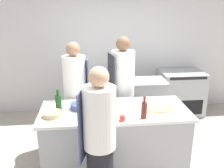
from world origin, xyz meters
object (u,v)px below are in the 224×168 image
at_px(chef_at_stove, 76,96).
at_px(chef_at_pass_far, 122,91).
at_px(oven_range, 180,92).
at_px(bottle_wine, 58,102).
at_px(chef_at_prep_near, 99,141).
at_px(bottle_olive_oil, 100,98).
at_px(bowl_prep_small, 52,114).
at_px(bottle_vinegar, 144,110).
at_px(bowl_mixing_large, 80,106).
at_px(bowl_ceramic_blue, 88,114).
at_px(cup, 122,118).

relative_size(chef_at_stove, chef_at_pass_far, 0.97).
xyz_separation_m(oven_range, bottle_wine, (-2.36, -1.68, 0.56)).
relative_size(chef_at_prep_near, chef_at_stove, 0.98).
bearing_deg(bottle_olive_oil, bowl_prep_small, -149.26).
bearing_deg(chef_at_prep_near, bottle_vinegar, -39.23).
distance_m(bowl_mixing_large, bowl_prep_small, 0.40).
bearing_deg(bottle_wine, bowl_ceramic_blue, -30.74).
height_order(bottle_olive_oil, bowl_mixing_large, bottle_olive_oil).
bearing_deg(bottle_wine, chef_at_pass_far, 36.59).
xyz_separation_m(oven_range, bowl_mixing_large, (-2.08, -1.65, 0.48)).
xyz_separation_m(chef_at_pass_far, bottle_wine, (-0.96, -0.71, 0.12)).
bearing_deg(chef_at_stove, chef_at_pass_far, 84.77).
xyz_separation_m(bottle_olive_oil, bowl_prep_small, (-0.63, -0.37, -0.06)).
bearing_deg(bowl_mixing_large, cup, -38.99).
xyz_separation_m(oven_range, cup, (-1.55, -2.08, 0.48)).
distance_m(oven_range, bowl_ceramic_blue, 2.78).
relative_size(bottle_vinegar, bowl_prep_small, 1.20).
xyz_separation_m(bottle_wine, cup, (0.80, -0.40, -0.08)).
xyz_separation_m(bottle_vinegar, bowl_mixing_large, (-0.81, 0.37, -0.08)).
height_order(bowl_prep_small, bowl_ceramic_blue, bowl_prep_small).
bearing_deg(oven_range, cup, -126.75).
height_order(bottle_vinegar, bowl_prep_small, bottle_vinegar).
height_order(chef_at_stove, chef_at_pass_far, chef_at_pass_far).
xyz_separation_m(bottle_vinegar, cup, (-0.28, -0.05, -0.08)).
distance_m(oven_range, cup, 2.64).
height_order(chef_at_stove, bottle_olive_oil, chef_at_stove).
xyz_separation_m(bowl_mixing_large, bowl_prep_small, (-0.34, -0.21, -0.01)).
distance_m(chef_at_prep_near, bowl_ceramic_blue, 0.54).
relative_size(bottle_vinegar, bowl_mixing_large, 1.14).
xyz_separation_m(bowl_ceramic_blue, cup, (0.42, -0.17, 0.01)).
bearing_deg(chef_at_pass_far, bowl_ceramic_blue, 138.54).
xyz_separation_m(bowl_mixing_large, cup, (0.53, -0.43, -0.00)).
relative_size(oven_range, bottle_olive_oil, 4.13).
bearing_deg(bowl_mixing_large, bottle_vinegar, -24.78).
height_order(bottle_olive_oil, bottle_vinegar, bottle_vinegar).
height_order(chef_at_prep_near, bowl_ceramic_blue, chef_at_prep_near).
relative_size(oven_range, bowl_ceramic_blue, 4.77).
xyz_separation_m(chef_at_pass_far, bowl_prep_small, (-1.02, -0.89, 0.04)).
height_order(bottle_wine, bowl_prep_small, bottle_wine).
xyz_separation_m(chef_at_stove, cup, (0.61, -1.02, 0.07)).
xyz_separation_m(bowl_mixing_large, bowl_ceramic_blue, (0.11, -0.26, -0.01)).
height_order(bottle_vinegar, cup, bottle_vinegar).
xyz_separation_m(bowl_prep_small, bowl_ceramic_blue, (0.45, -0.05, -0.00)).
distance_m(oven_range, chef_at_pass_far, 1.75).
distance_m(oven_range, chef_at_stove, 2.44).
height_order(chef_at_stove, bowl_prep_small, chef_at_stove).
xyz_separation_m(bottle_olive_oil, bottle_vinegar, (0.52, -0.54, 0.03)).
xyz_separation_m(chef_at_prep_near, bottle_wine, (-0.51, 0.75, 0.17)).
relative_size(oven_range, bottle_wine, 3.06).
height_order(oven_range, bowl_ceramic_blue, bowl_ceramic_blue).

